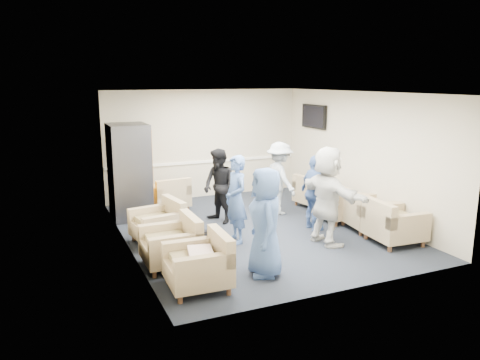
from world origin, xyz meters
name	(u,v)px	position (x,y,z in m)	size (l,w,h in m)	color
floor	(255,229)	(0.00, 0.00, 0.00)	(6.00, 6.00, 0.00)	black
ceiling	(256,93)	(0.00, 0.00, 2.70)	(6.00, 6.00, 0.00)	silver
back_wall	(204,144)	(0.00, 3.00, 1.35)	(5.00, 0.02, 2.70)	beige
front_wall	(349,199)	(0.00, -3.00, 1.35)	(5.00, 0.02, 2.70)	beige
left_wall	(125,173)	(-2.50, 0.00, 1.35)	(0.02, 6.00, 2.70)	beige
right_wall	(360,155)	(2.50, 0.00, 1.35)	(0.02, 6.00, 2.70)	beige
chair_rail	(205,162)	(0.00, 2.98, 0.90)	(4.98, 0.04, 0.06)	white
tv	(314,117)	(2.44, 1.80, 2.05)	(0.10, 1.00, 0.58)	black
armchair_left_near	(201,266)	(-1.84, -2.12, 0.34)	(0.89, 0.89, 0.69)	tan
armchair_left_mid	(174,245)	(-1.98, -1.15, 0.34)	(0.86, 0.86, 0.69)	tan
armchair_left_far	(160,224)	(-1.90, 0.04, 0.33)	(0.96, 0.96, 0.67)	tan
armchair_right_near	(392,225)	(1.95, -1.72, 0.35)	(0.93, 0.93, 0.70)	tan
armchair_right_midnear	(365,213)	(2.04, -0.84, 0.34)	(0.94, 0.94, 0.68)	tan
armchair_right_midfar	(336,205)	(1.85, -0.11, 0.34)	(0.93, 0.93, 0.68)	tan
armchair_right_far	(314,193)	(2.02, 1.00, 0.32)	(0.93, 0.93, 0.64)	tan
armchair_corner	(169,196)	(-1.19, 2.08, 0.33)	(0.90, 0.90, 0.66)	tan
vending_machine	(130,171)	(-2.09, 1.86, 1.02)	(0.82, 0.96, 2.03)	#4D4D54
backpack	(198,241)	(-1.48, -0.90, 0.27)	(0.36, 0.32, 0.52)	black
pillow	(200,254)	(-1.85, -2.12, 0.52)	(0.45, 0.34, 0.13)	silver
person_front_left	(266,222)	(-0.79, -2.04, 0.84)	(0.82, 0.53, 1.68)	#42609E
person_mid_left	(236,199)	(-0.62, -0.51, 0.81)	(0.59, 0.39, 1.62)	#42609E
person_back_left	(219,186)	(-0.47, 0.74, 0.78)	(0.76, 0.59, 1.55)	black
person_back_right	(280,178)	(0.99, 0.83, 0.80)	(1.04, 0.60, 1.61)	silver
person_mid_right	(314,193)	(1.09, -0.45, 0.75)	(0.88, 0.37, 1.50)	#42609E
person_front_right	(327,196)	(0.85, -1.25, 0.90)	(1.67, 0.53, 1.80)	silver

